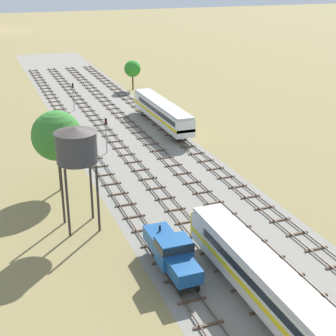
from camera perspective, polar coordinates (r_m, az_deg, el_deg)
The scene contains 14 objects.
ground_plane at distance 72.93m, azimuth -3.76°, elevation 2.57°, with size 480.00×480.00×0.00m, color olive.
ballast_bed at distance 72.93m, azimuth -3.76°, elevation 2.57°, with size 17.61×176.00×0.01m, color gray.
track_far_left at distance 72.25m, azimuth -9.16°, elevation 2.26°, with size 2.40×126.00×0.29m.
track_left at distance 73.21m, azimuth -5.70°, elevation 2.70°, with size 2.40×126.00×0.29m.
track_centre_left at distance 74.44m, azimuth -2.33°, elevation 3.11°, with size 2.40×126.00×0.29m.
track_centre at distance 75.92m, azimuth 0.93°, elevation 3.51°, with size 2.40×126.00×0.29m.
diesel_railcar_left_nearest at distance 38.54m, azimuth 10.78°, elevation -12.31°, with size 2.96×20.50×3.80m.
shunter_loco_far_left_near at distance 42.34m, azimuth 0.43°, elevation -9.43°, with size 2.74×8.46×3.10m.
diesel_railcar_centre_mid at distance 80.71m, azimuth -0.69°, elevation 6.45°, with size 2.96×20.50×3.80m.
water_tower at distance 47.66m, azimuth -10.33°, elevation 2.45°, with size 4.05×4.05×10.32m.
signal_post_nearest at distance 69.28m, azimuth -7.01°, elevation 4.23°, with size 0.28×0.47×5.07m.
signal_post_near at distance 91.44m, azimuth -10.69°, elevation 8.33°, with size 0.28×0.47×5.09m.
lineside_tree_0 at distance 57.36m, azimuth -12.47°, elevation 3.58°, with size 5.64×5.64×9.36m.
lineside_tree_1 at distance 106.52m, azimuth -4.04°, elevation 11.13°, with size 3.41×3.41×6.07m.
Camera 1 is at (-19.98, -9.92, 23.96)m, focal length 53.89 mm.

